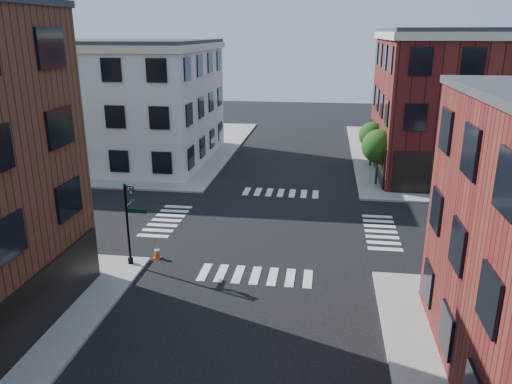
% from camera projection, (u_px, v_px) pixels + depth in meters
% --- Properties ---
extents(ground, '(120.00, 120.00, 0.00)m').
position_uv_depth(ground, '(271.00, 226.00, 32.34)').
color(ground, black).
rests_on(ground, ground).
extents(sidewalk_ne, '(30.00, 30.00, 0.15)m').
position_uv_depth(sidewalk_ne, '(505.00, 158.00, 49.30)').
color(sidewalk_ne, gray).
rests_on(sidewalk_ne, ground).
extents(sidewalk_nw, '(30.00, 30.00, 0.15)m').
position_uv_depth(sidewalk_nw, '(103.00, 145.00, 54.91)').
color(sidewalk_nw, gray).
rests_on(sidewalk_nw, ground).
extents(building_nw, '(22.00, 16.00, 11.00)m').
position_uv_depth(building_nw, '(95.00, 102.00, 48.27)').
color(building_nw, silver).
rests_on(building_nw, ground).
extents(tree_near, '(2.69, 2.69, 4.49)m').
position_uv_depth(tree_near, '(379.00, 148.00, 39.76)').
color(tree_near, black).
rests_on(tree_near, ground).
extents(tree_far, '(2.43, 2.43, 4.07)m').
position_uv_depth(tree_far, '(373.00, 137.00, 45.50)').
color(tree_far, black).
rests_on(tree_far, ground).
extents(signal_pole, '(1.29, 1.24, 4.60)m').
position_uv_depth(signal_pole, '(129.00, 215.00, 26.07)').
color(signal_pole, black).
rests_on(signal_pole, ground).
extents(traffic_cone, '(0.47, 0.47, 0.74)m').
position_uv_depth(traffic_cone, '(157.00, 252.00, 27.62)').
color(traffic_cone, '#D84309').
rests_on(traffic_cone, ground).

